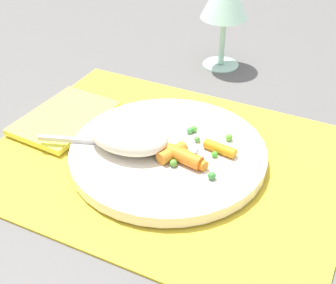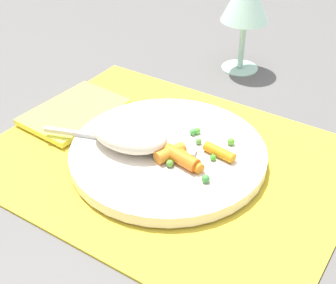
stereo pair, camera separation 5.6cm
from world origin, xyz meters
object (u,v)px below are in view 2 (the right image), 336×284
rice_mound (129,132)px  napkin (75,112)px  carrot_portion (186,156)px  fork (135,142)px  plate (168,153)px

rice_mound → napkin: size_ratio=0.75×
rice_mound → carrot_portion: (0.08, 0.01, -0.01)m
carrot_portion → fork: 0.07m
rice_mound → plate: bearing=20.6°
fork → carrot_portion: bearing=4.2°
napkin → rice_mound: bearing=-14.4°
plate → rice_mound: bearing=-159.4°
fork → rice_mound: bearing=-149.9°
plate → fork: fork is taller
plate → napkin: size_ratio=1.76×
plate → fork: size_ratio=1.25×
carrot_portion → napkin: size_ratio=0.60×
plate → carrot_portion: (0.03, -0.01, 0.01)m
plate → rice_mound: rice_mound is taller
rice_mound → carrot_portion: size_ratio=1.24×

